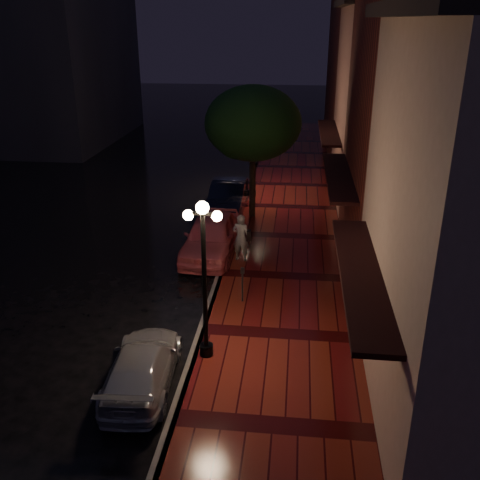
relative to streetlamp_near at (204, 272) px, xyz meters
The scene contains 14 objects.
ground 5.65m from the streetlamp_near, 94.00° to the left, with size 120.00×120.00×0.00m, color black.
sidewalk 5.91m from the streetlamp_near, 69.19° to the left, with size 4.50×60.00×0.15m, color #4A0D0E.
curb 5.61m from the streetlamp_near, 94.00° to the left, with size 0.25×60.00×0.15m, color #595451.
storefront_mid 10.08m from the streetlamp_near, 46.47° to the left, with size 5.00×8.00×11.00m, color #511914.
storefront_far 16.52m from the streetlamp_near, 66.09° to the left, with size 5.00×8.00×9.00m, color #8C5951.
storefront_extra 25.98m from the streetlamp_near, 75.10° to the left, with size 5.00×12.00×10.00m, color #511914.
streetlamp_near is the anchor object (origin of this frame).
streetlamp_far 14.00m from the streetlamp_near, 90.00° to the left, with size 0.96×0.36×4.31m.
street_tree 11.12m from the streetlamp_near, 88.65° to the left, with size 4.16×4.16×5.80m.
pink_car 7.15m from the streetlamp_near, 97.90° to the left, with size 1.87×4.64×1.58m, color #EA6068.
navy_car 11.91m from the streetlamp_near, 94.63° to the left, with size 1.57×4.51×1.49m, color black.
silver_car 2.77m from the streetlamp_near, 137.51° to the right, with size 1.56×3.84×1.12m, color #9C9DA4.
woman_with_umbrella 6.21m from the streetlamp_near, 87.57° to the left, with size 1.04×1.06×2.49m.
parking_meter 3.54m from the streetlamp_near, 77.82° to the left, with size 0.11×0.09×1.17m.
Camera 1 is at (2.56, -16.88, 8.46)m, focal length 40.00 mm.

